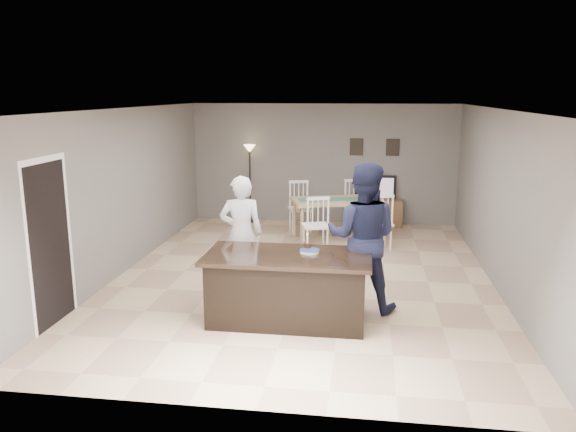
# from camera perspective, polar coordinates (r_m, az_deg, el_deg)

# --- Properties ---
(floor) EXTENTS (8.00, 8.00, 0.00)m
(floor) POSITION_cam_1_polar(r_m,az_deg,el_deg) (9.25, 1.54, -6.14)
(floor) COLOR tan
(floor) RESTS_ON ground
(room_shell) EXTENTS (8.00, 8.00, 8.00)m
(room_shell) POSITION_cam_1_polar(r_m,az_deg,el_deg) (8.86, 1.60, 4.19)
(room_shell) COLOR slate
(room_shell) RESTS_ON floor
(kitchen_island) EXTENTS (2.15, 1.10, 0.90)m
(kitchen_island) POSITION_cam_1_polar(r_m,az_deg,el_deg) (7.41, -0.01, -7.23)
(kitchen_island) COLOR black
(kitchen_island) RESTS_ON floor
(tv_console) EXTENTS (1.20, 0.40, 0.60)m
(tv_console) POSITION_cam_1_polar(r_m,az_deg,el_deg) (12.76, 8.81, 0.35)
(tv_console) COLOR brown
(tv_console) RESTS_ON floor
(television) EXTENTS (0.91, 0.12, 0.53)m
(television) POSITION_cam_1_polar(r_m,az_deg,el_deg) (12.73, 8.89, 2.89)
(television) COLOR black
(television) RESTS_ON tv_console
(tv_screen_glow) EXTENTS (0.78, 0.00, 0.78)m
(tv_screen_glow) POSITION_cam_1_polar(r_m,az_deg,el_deg) (12.65, 8.90, 2.86)
(tv_screen_glow) COLOR #D44E17
(tv_screen_glow) RESTS_ON tv_console
(picture_frames) EXTENTS (1.10, 0.02, 0.38)m
(picture_frames) POSITION_cam_1_polar(r_m,az_deg,el_deg) (12.74, 8.79, 6.93)
(picture_frames) COLOR black
(picture_frames) RESTS_ON room_shell
(doorway) EXTENTS (0.00, 2.10, 2.65)m
(doorway) POSITION_cam_1_polar(r_m,az_deg,el_deg) (7.72, -23.12, -1.24)
(doorway) COLOR black
(doorway) RESTS_ON floor
(woman) EXTENTS (0.71, 0.54, 1.76)m
(woman) POSITION_cam_1_polar(r_m,az_deg,el_deg) (8.43, -4.76, -1.81)
(woman) COLOR silver
(woman) RESTS_ON floor
(man) EXTENTS (1.09, 0.90, 2.05)m
(man) POSITION_cam_1_polar(r_m,az_deg,el_deg) (7.71, 7.58, -2.14)
(man) COLOR #171A34
(man) RESTS_ON floor
(birthday_cake) EXTENTS (0.15, 0.15, 0.23)m
(birthday_cake) POSITION_cam_1_polar(r_m,az_deg,el_deg) (7.46, 1.97, -3.10)
(birthday_cake) COLOR gold
(birthday_cake) RESTS_ON kitchen_island
(plate_stack) EXTENTS (0.26, 0.26, 0.04)m
(plate_stack) POSITION_cam_1_polar(r_m,az_deg,el_deg) (7.35, 2.20, -3.59)
(plate_stack) COLOR white
(plate_stack) RESTS_ON kitchen_island
(dining_table) EXTENTS (2.22, 2.42, 1.09)m
(dining_table) POSITION_cam_1_polar(r_m,az_deg,el_deg) (11.35, 5.04, 0.97)
(dining_table) COLOR #A27B57
(dining_table) RESTS_ON floor
(floor_lamp) EXTENTS (0.27, 0.27, 1.78)m
(floor_lamp) POSITION_cam_1_polar(r_m,az_deg,el_deg) (12.86, -3.91, 5.46)
(floor_lamp) COLOR black
(floor_lamp) RESTS_ON floor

